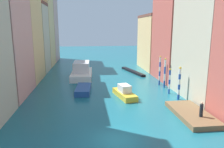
% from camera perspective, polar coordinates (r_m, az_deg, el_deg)
% --- Properties ---
extents(ground_plane, '(154.00, 154.00, 0.00)m').
position_cam_1_polar(ground_plane, '(42.86, -3.30, -1.03)').
color(ground_plane, '#196070').
extents(building_left_1, '(6.29, 9.64, 15.66)m').
position_cam_1_polar(building_left_1, '(33.80, -26.96, 7.68)').
color(building_left_1, tan).
rests_on(building_left_1, ground).
extents(building_left_2, '(6.29, 9.17, 17.11)m').
position_cam_1_polar(building_left_2, '(42.65, -22.80, 9.64)').
color(building_left_2, '#DBB77A').
rests_on(building_left_2, ground).
extents(building_left_3, '(6.29, 7.50, 15.06)m').
position_cam_1_polar(building_left_3, '(51.07, -20.08, 8.91)').
color(building_left_3, '#BCB299').
rests_on(building_left_3, ground).
extents(building_left_4, '(6.29, 8.68, 21.91)m').
position_cam_1_polar(building_left_4, '(59.27, -18.47, 12.66)').
color(building_left_4, '#DBB77A').
rests_on(building_left_4, ground).
extents(building_left_5, '(6.29, 9.16, 19.09)m').
position_cam_1_polar(building_left_5, '(68.32, -16.86, 11.40)').
color(building_left_5, tan).
rests_on(building_left_5, ground).
extents(building_right_1, '(6.29, 10.93, 18.96)m').
position_cam_1_polar(building_right_1, '(32.26, 24.41, 10.71)').
color(building_right_1, '#BCB299').
rests_on(building_right_1, ground).
extents(building_right_2, '(6.29, 10.48, 17.85)m').
position_cam_1_polar(building_right_2, '(42.15, 16.52, 10.55)').
color(building_right_2, '#B25147').
rests_on(building_right_2, ground).
extents(building_right_3, '(6.29, 12.05, 12.63)m').
position_cam_1_polar(building_right_3, '(53.13, 11.40, 8.17)').
color(building_right_3, '#DBB77A').
rests_on(building_right_3, ground).
extents(waterfront_dock, '(3.35, 7.47, 0.55)m').
position_cam_1_polar(waterfront_dock, '(26.11, 20.02, -9.74)').
color(waterfront_dock, brown).
rests_on(waterfront_dock, ground).
extents(person_on_dock, '(0.36, 0.36, 1.60)m').
position_cam_1_polar(person_on_dock, '(24.68, 22.29, -8.66)').
color(person_on_dock, black).
rests_on(person_on_dock, waterfront_dock).
extents(mooring_pole_0, '(0.35, 0.35, 4.57)m').
position_cam_1_polar(mooring_pole_0, '(30.83, 17.16, -2.22)').
color(mooring_pole_0, '#1E479E').
rests_on(mooring_pole_0, ground).
extents(mooring_pole_1, '(0.29, 0.29, 3.81)m').
position_cam_1_polar(mooring_pole_1, '(33.34, 14.80, -1.73)').
color(mooring_pole_1, '#1E479E').
rests_on(mooring_pole_1, ground).
extents(mooring_pole_2, '(0.31, 0.31, 4.89)m').
position_cam_1_polar(mooring_pole_2, '(36.45, 13.63, 0.35)').
color(mooring_pole_2, '#1E479E').
rests_on(mooring_pole_2, ground).
extents(mooring_pole_3, '(0.30, 0.30, 5.02)m').
position_cam_1_polar(mooring_pole_3, '(37.91, 12.38, 0.95)').
color(mooring_pole_3, '#1E479E').
rests_on(mooring_pole_3, ground).
extents(vaporetto_white, '(4.22, 9.85, 3.10)m').
position_cam_1_polar(vaporetto_white, '(43.45, -7.92, 0.70)').
color(vaporetto_white, white).
rests_on(vaporetto_white, ground).
extents(gondola_black, '(3.30, 9.98, 0.44)m').
position_cam_1_polar(gondola_black, '(48.28, 5.39, 0.68)').
color(gondola_black, black).
rests_on(gondola_black, ground).
extents(motorboat_0, '(2.54, 5.60, 0.83)m').
position_cam_1_polar(motorboat_0, '(33.64, -7.50, -4.01)').
color(motorboat_0, '#234C93').
rests_on(motorboat_0, ground).
extents(motorboat_1, '(2.86, 5.58, 1.80)m').
position_cam_1_polar(motorboat_1, '(30.98, 3.27, -4.89)').
color(motorboat_1, gold).
rests_on(motorboat_1, ground).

